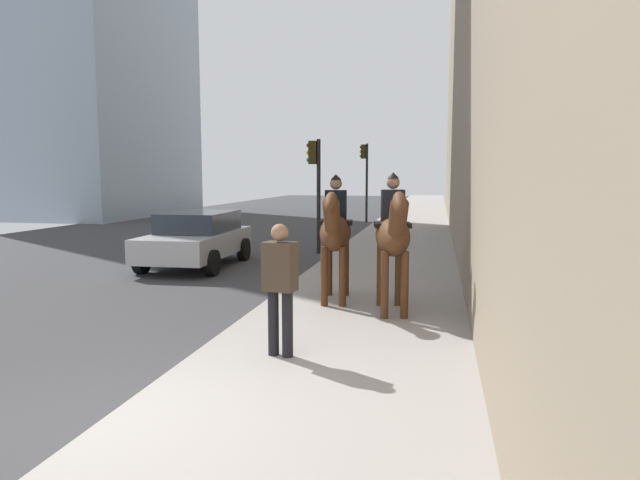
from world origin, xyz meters
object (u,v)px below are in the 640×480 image
car_near_lane (197,238)px  traffic_light_far_curb (365,170)px  traffic_light_near_curb (316,177)px  mounted_horse_far (393,234)px  pedestrian_greeting (280,281)px  mounted_horse_near (335,231)px

car_near_lane → traffic_light_far_curb: traffic_light_far_curb is taller
car_near_lane → traffic_light_near_curb: size_ratio=1.18×
car_near_lane → mounted_horse_far: bearing=48.8°
pedestrian_greeting → traffic_light_near_curb: 10.33m
mounted_horse_near → traffic_light_far_curb: size_ratio=0.58×
mounted_horse_far → car_near_lane: (4.49, 5.53, -0.68)m
mounted_horse_far → car_near_lane: mounted_horse_far is taller
traffic_light_near_curb → traffic_light_far_curb: (11.54, -0.03, 0.30)m
car_near_lane → traffic_light_near_curb: 4.29m
mounted_horse_near → mounted_horse_far: (-0.63, -1.09, 0.03)m
mounted_horse_far → car_near_lane: size_ratio=0.57×
mounted_horse_near → pedestrian_greeting: (-3.20, 0.12, -0.32)m
mounted_horse_near → pedestrian_greeting: bearing=-7.9°
car_near_lane → traffic_light_far_curb: bearing=167.8°
mounted_horse_far → traffic_light_near_curb: bearing=-168.7°
mounted_horse_far → pedestrian_greeting: mounted_horse_far is taller
traffic_light_near_curb → car_near_lane: bearing=139.9°
pedestrian_greeting → mounted_horse_far: bearing=-14.9°
mounted_horse_near → car_near_lane: mounted_horse_near is taller
traffic_light_far_curb → traffic_light_near_curb: bearing=179.8°
pedestrian_greeting → mounted_horse_near: bearing=8.2°
mounted_horse_near → traffic_light_near_curb: (6.90, 1.88, 0.94)m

